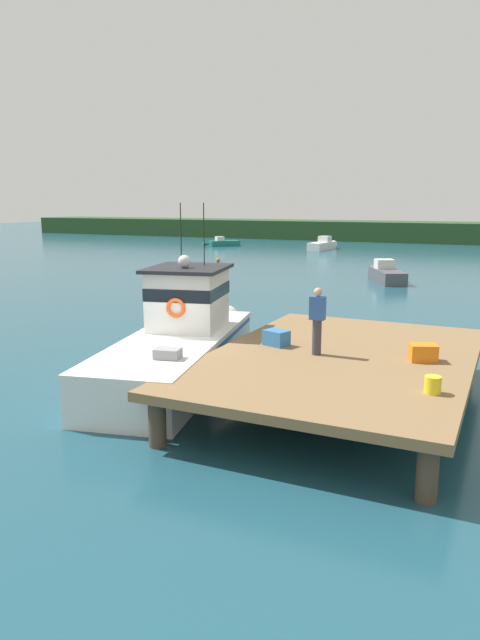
% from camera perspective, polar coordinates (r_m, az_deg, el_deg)
% --- Properties ---
extents(ground_plane, '(200.00, 200.00, 0.00)m').
position_cam_1_polar(ground_plane, '(16.51, -6.64, -5.61)').
color(ground_plane, '#1E4C5B').
extents(dock, '(6.00, 9.00, 1.20)m').
position_cam_1_polar(dock, '(14.35, 9.82, -3.87)').
color(dock, '#4C3D2D').
rests_on(dock, ground).
extents(main_fishing_boat, '(4.24, 9.96, 4.80)m').
position_cam_1_polar(main_fishing_boat, '(16.59, -5.65, -1.90)').
color(main_fishing_boat, white).
rests_on(main_fishing_boat, ground).
extents(crate_stack_mid_dock, '(0.72, 0.63, 0.39)m').
position_cam_1_polar(crate_stack_mid_dock, '(14.18, 17.42, -3.06)').
color(crate_stack_mid_dock, orange).
rests_on(crate_stack_mid_dock, dock).
extents(crate_stack_near_edge, '(0.71, 0.60, 0.39)m').
position_cam_1_polar(crate_stack_near_edge, '(15.03, 3.56, -1.74)').
color(crate_stack_near_edge, '#3370B2').
rests_on(crate_stack_near_edge, dock).
extents(bait_bucket, '(0.32, 0.32, 0.34)m').
position_cam_1_polar(bait_bucket, '(11.89, 18.28, -6.02)').
color(bait_bucket, yellow).
rests_on(bait_bucket, dock).
extents(deckhand_by_the_boat, '(0.36, 0.22, 1.63)m').
position_cam_1_polar(deckhand_by_the_boat, '(14.08, 7.54, 0.03)').
color(deckhand_by_the_boat, '#383842').
rests_on(deckhand_by_the_boat, dock).
extents(moored_boat_off_the_point, '(1.82, 5.46, 1.37)m').
position_cam_1_polar(moored_boat_off_the_point, '(61.29, 8.11, 7.26)').
color(moored_boat_off_the_point, white).
rests_on(moored_boat_off_the_point, ground).
extents(moored_boat_outer_mooring, '(3.26, 5.13, 1.33)m').
position_cam_1_polar(moored_boat_outer_mooring, '(37.31, 13.99, 4.38)').
color(moored_boat_outer_mooring, '#4C4C51').
rests_on(moored_boat_outer_mooring, ground).
extents(moored_boat_near_channel, '(3.49, 3.61, 1.06)m').
position_cam_1_polar(moored_boat_near_channel, '(65.40, -1.75, 7.53)').
color(moored_boat_near_channel, '#196B5B').
rests_on(moored_boat_near_channel, ground).
extents(mooring_buoy_spare_mooring, '(0.34, 0.34, 0.34)m').
position_cam_1_polar(mooring_buoy_spare_mooring, '(47.87, -2.15, 5.86)').
color(mooring_buoy_spare_mooring, '#EA5B19').
rests_on(mooring_buoy_spare_mooring, ground).
extents(far_shoreline, '(120.00, 8.00, 2.40)m').
position_cam_1_polar(far_shoreline, '(75.93, 19.01, 8.09)').
color(far_shoreline, '#284723').
rests_on(far_shoreline, ground).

